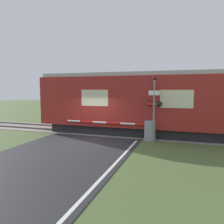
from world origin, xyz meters
TOP-DOWN VIEW (x-y plane):
  - ground_plane at (0.00, 0.00)m, footprint 80.00×80.00m
  - track_bed at (0.00, 3.01)m, footprint 36.00×3.20m
  - train at (4.78, 3.01)m, footprint 17.76×2.95m
  - crossing_barrier at (2.92, 1.42)m, footprint 5.74×0.44m
  - signal_post at (3.62, 1.13)m, footprint 0.86×0.26m

SIDE VIEW (x-z plane):
  - ground_plane at x=0.00m, z-range 0.00..0.00m
  - track_bed at x=0.00m, z-range -0.04..0.09m
  - crossing_barrier at x=2.92m, z-range 0.06..1.22m
  - train at x=4.78m, z-range 0.05..4.02m
  - signal_post at x=3.62m, z-range 0.25..3.86m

